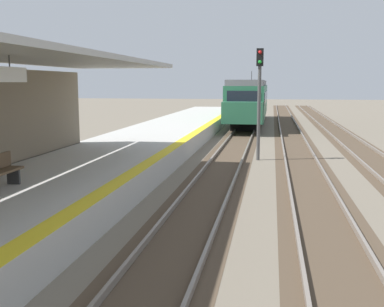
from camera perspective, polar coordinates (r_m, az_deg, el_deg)
name	(u,v)px	position (r m, az deg, el deg)	size (l,w,h in m)	color
station_platform	(75,179)	(16.13, -14.02, -3.04)	(5.00, 80.00, 0.91)	#B7B5AD
track_pair_nearest_platform	(219,173)	(18.91, 3.35, -2.36)	(2.34, 120.00, 0.16)	#4C3D2D
track_pair_middle	(306,176)	(18.85, 13.69, -2.63)	(2.34, 120.00, 0.16)	#4C3D2D
approaching_train	(249,100)	(42.13, 6.96, 6.51)	(2.93, 19.60, 4.76)	#286647
rail_signal_post	(259,92)	(22.24, 8.17, 7.36)	(0.32, 0.34, 5.20)	#4C4C4C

